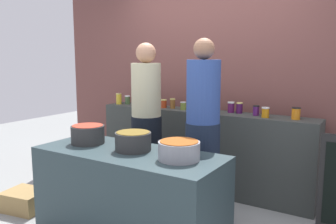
{
  "coord_description": "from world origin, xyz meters",
  "views": [
    {
      "loc": [
        1.88,
        -2.65,
        1.6
      ],
      "look_at": [
        0.0,
        0.35,
        1.05
      ],
      "focal_mm": 37.9,
      "sensor_mm": 36.0,
      "label": 1
    }
  ],
  "objects": [
    {
      "name": "bread_crate",
      "position": [
        -1.29,
        -0.44,
        0.1
      ],
      "size": [
        0.47,
        0.42,
        0.2
      ],
      "primitive_type": "cube",
      "rotation": [
        0.0,
        0.0,
        0.17
      ],
      "color": "olive",
      "rests_on": "ground"
    },
    {
      "name": "preserve_jar_9",
      "position": [
        0.35,
        1.16,
        1.03
      ],
      "size": [
        0.08,
        0.08,
        0.13
      ],
      "color": "#501749",
      "rests_on": "display_shelf"
    },
    {
      "name": "preserve_jar_3",
      "position": [
        -0.67,
        1.04,
        1.03
      ],
      "size": [
        0.07,
        0.07,
        0.12
      ],
      "color": "red",
      "rests_on": "display_shelf"
    },
    {
      "name": "preserve_jar_1",
      "position": [
        -1.13,
        1.12,
        1.02
      ],
      "size": [
        0.07,
        0.07,
        0.12
      ],
      "color": "#3B5632",
      "rests_on": "display_shelf"
    },
    {
      "name": "preserve_jar_7",
      "position": [
        -0.12,
        1.14,
        1.03
      ],
      "size": [
        0.07,
        0.07,
        0.13
      ],
      "color": "#5E9A24",
      "rests_on": "display_shelf"
    },
    {
      "name": "ground",
      "position": [
        0.0,
        0.0,
        0.0
      ],
      "size": [
        12.0,
        12.0,
        0.0
      ],
      "primitive_type": "plane",
      "color": "gray"
    },
    {
      "name": "preserve_jar_2",
      "position": [
        -0.92,
        1.15,
        1.03
      ],
      "size": [
        0.09,
        0.09,
        0.13
      ],
      "color": "#A4330A",
      "rests_on": "display_shelf"
    },
    {
      "name": "preserve_jar_8",
      "position": [
        0.19,
        1.05,
        1.04
      ],
      "size": [
        0.09,
        0.09,
        0.14
      ],
      "color": "gold",
      "rests_on": "display_shelf"
    },
    {
      "name": "cooking_pot_right",
      "position": [
        0.5,
        -0.28,
        0.86
      ],
      "size": [
        0.34,
        0.34,
        0.15
      ],
      "color": "gray",
      "rests_on": "prep_table"
    },
    {
      "name": "preserve_jar_0",
      "position": [
        -1.23,
        1.06,
        1.04
      ],
      "size": [
        0.08,
        0.08,
        0.15
      ],
      "color": "gold",
      "rests_on": "display_shelf"
    },
    {
      "name": "display_shelf",
      "position": [
        0.0,
        1.1,
        0.48
      ],
      "size": [
        2.7,
        0.36,
        0.96
      ],
      "primitive_type": "cube",
      "color": "#363A38",
      "rests_on": "ground"
    },
    {
      "name": "preserve_jar_13",
      "position": [
        1.09,
        1.09,
        1.03
      ],
      "size": [
        0.09,
        0.09,
        0.12
      ],
      "color": "orange",
      "rests_on": "display_shelf"
    },
    {
      "name": "cooking_pot_center",
      "position": [
        0.01,
        -0.25,
        0.87
      ],
      "size": [
        0.32,
        0.32,
        0.17
      ],
      "color": "#2D2D2D",
      "rests_on": "prep_table"
    },
    {
      "name": "preserve_jar_11",
      "position": [
        0.66,
        1.12,
        1.02
      ],
      "size": [
        0.07,
        0.07,
        0.11
      ],
      "color": "#4E1B60",
      "rests_on": "display_shelf"
    },
    {
      "name": "cook_with_tongs",
      "position": [
        -0.39,
        0.52,
        0.8
      ],
      "size": [
        0.34,
        0.34,
        1.75
      ],
      "color": "black",
      "rests_on": "ground"
    },
    {
      "name": "preserve_jar_6",
      "position": [
        -0.23,
        1.06,
        1.01
      ],
      "size": [
        0.07,
        0.07,
        0.1
      ],
      "color": "olive",
      "rests_on": "display_shelf"
    },
    {
      "name": "preserve_jar_4",
      "position": [
        -0.53,
        1.08,
        1.02
      ],
      "size": [
        0.09,
        0.09,
        0.1
      ],
      "color": "#AB3819",
      "rests_on": "display_shelf"
    },
    {
      "name": "prep_table",
      "position": [
        0.0,
        -0.3,
        0.39
      ],
      "size": [
        1.7,
        0.7,
        0.79
      ],
      "primitive_type": "cube",
      "color": "#28393E",
      "rests_on": "ground"
    },
    {
      "name": "preserve_jar_10",
      "position": [
        0.45,
        1.17,
        1.03
      ],
      "size": [
        0.07,
        0.07,
        0.12
      ],
      "color": "#411445",
      "rests_on": "display_shelf"
    },
    {
      "name": "storefront_wall",
      "position": [
        0.0,
        1.45,
        1.5
      ],
      "size": [
        4.8,
        0.12,
        3.0
      ],
      "primitive_type": "cube",
      "color": "brown",
      "rests_on": "ground"
    },
    {
      "name": "cook_in_cap",
      "position": [
        0.39,
        0.36,
        0.81
      ],
      "size": [
        0.34,
        0.34,
        1.78
      ],
      "color": "#192336",
      "rests_on": "ground"
    },
    {
      "name": "cooking_pot_left",
      "position": [
        -0.51,
        -0.27,
        0.87
      ],
      "size": [
        0.31,
        0.31,
        0.18
      ],
      "color": "#2D2D2D",
      "rests_on": "prep_table"
    },
    {
      "name": "preserve_jar_5",
      "position": [
        -0.39,
        1.09,
        1.03
      ],
      "size": [
        0.07,
        0.07,
        0.13
      ],
      "color": "brown",
      "rests_on": "display_shelf"
    },
    {
      "name": "preserve_jar_12",
      "position": [
        0.79,
        1.04,
        1.02
      ],
      "size": [
        0.08,
        0.08,
        0.11
      ],
      "color": "orange",
      "rests_on": "display_shelf"
    }
  ]
}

